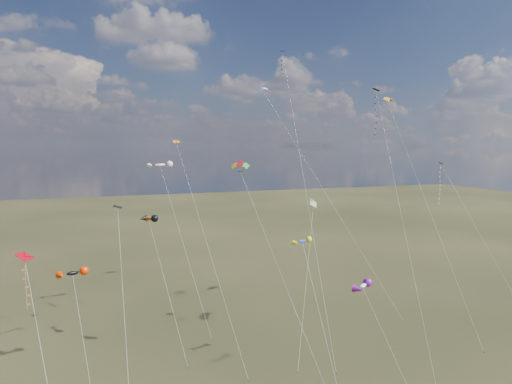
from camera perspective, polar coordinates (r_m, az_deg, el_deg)
name	(u,v)px	position (r m, az deg, el deg)	size (l,w,h in m)	color
diamond_black_high	(378,125)	(60.07, 15.05, 8.06)	(4.54, 17.85, 32.32)	black
diamond_navy_tall	(286,85)	(74.09, 3.81, 13.21)	(6.31, 28.67, 40.61)	#091044
diamond_black_mid	(121,254)	(49.46, -16.58, -7.39)	(1.05, 14.14, 18.52)	black
diamond_red_low	(27,289)	(42.75, -26.66, -10.81)	(4.08, 11.41, 16.13)	#A40310
diamond_navy_right	(443,189)	(77.93, 22.36, 0.35)	(4.45, 14.51, 22.41)	#071444
diamond_orange_center	(195,203)	(56.80, -7.64, -1.43)	(4.74, 16.63, 25.72)	orange
parafoil_yellow	(389,99)	(74.60, 16.32, 11.04)	(2.54, 20.93, 32.91)	gold
parafoil_blue_white	(266,90)	(81.44, 1.26, 12.63)	(13.19, 24.67, 35.56)	blue
parafoil_striped	(313,201)	(62.33, 7.16, -1.14)	(9.03, 13.02, 18.28)	#FCE509
parafoil_tricolor	(241,165)	(52.56, -1.91, 3.37)	(6.35, 13.29, 23.47)	gold
novelty_black_orange	(73,273)	(56.72, -21.93, -9.41)	(3.09, 8.41, 11.08)	black
novelty_orange_black	(149,219)	(58.96, -13.24, -3.30)	(3.98, 10.41, 16.44)	#CB4705
novelty_white_purple	(363,286)	(44.82, 13.28, -11.39)	(3.92, 7.80, 12.39)	white
novelty_redwhite_stripe	(160,165)	(70.81, -11.87, 3.27)	(5.70, 15.99, 22.66)	red
novelty_blue_yellow	(303,242)	(52.95, 5.87, -6.23)	(2.43, 9.00, 14.47)	blue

